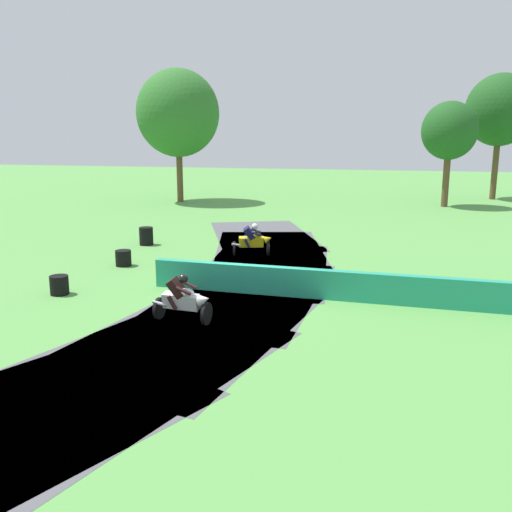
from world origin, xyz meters
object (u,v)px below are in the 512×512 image
Objects in this scene: tire_stack_mid_b at (123,258)px; tire_stack_far at (146,236)px; tire_stack_mid_a at (59,285)px; motorcycle_lead_white at (183,299)px; motorcycle_chase_yellow at (253,240)px.

tire_stack_mid_b is 0.75× the size of tire_stack_far.
tire_stack_mid_a is 3.95m from tire_stack_mid_b.
motorcycle_lead_white is 0.99× the size of motorcycle_chase_yellow.
motorcycle_chase_yellow is 2.86× the size of tire_stack_mid_b.
motorcycle_lead_white is 8.37m from motorcycle_chase_yellow.
motorcycle_lead_white reaches higher than tire_stack_far.
tire_stack_mid_b is at bearing -147.39° from motorcycle_chase_yellow.
tire_stack_mid_a is 1.00× the size of tire_stack_mid_b.
tire_stack_mid_a is at bearing -85.69° from tire_stack_far.
motorcycle_chase_yellow is at bearing -12.12° from tire_stack_far.
tire_stack_mid_a is 0.75× the size of tire_stack_far.
tire_stack_mid_a is at bearing -93.22° from tire_stack_mid_b.
tire_stack_far is (-0.82, 3.92, 0.10)m from tire_stack_mid_b.
motorcycle_lead_white is at bearing -89.29° from motorcycle_chase_yellow.
motorcycle_lead_white is 7.16m from tire_stack_mid_b.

